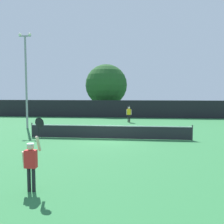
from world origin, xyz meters
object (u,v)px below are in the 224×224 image
player_serving (31,160)px  player_receiving (129,113)px  parked_car_near (75,108)px  tennis_ball (141,135)px  light_pole (26,75)px  parked_car_far (193,109)px  large_tree (106,85)px  parked_car_mid (135,108)px

player_serving → player_receiving: size_ratio=1.44×
player_receiving → parked_car_near: (-8.97, 11.19, -0.27)m
tennis_ball → player_receiving: bearing=98.3°
light_pole → parked_car_far: size_ratio=1.96×
tennis_ball → large_tree: large_tree is taller
parked_car_far → large_tree: bearing=-161.6°
player_receiving → large_tree: large_tree is taller
player_receiving → parked_car_mid: player_receiving is taller
large_tree → parked_car_mid: 6.81m
player_receiving → parked_car_mid: bearing=-91.8°
player_receiving → light_pole: bearing=30.9°
tennis_ball → large_tree: bearing=105.5°
light_pole → large_tree: 16.17m
parked_car_mid → player_receiving: bearing=-85.6°
large_tree → parked_car_near: size_ratio=1.71×
light_pole → parked_car_mid: 21.82m
player_serving → player_receiving: bearing=82.7°
light_pole → parked_car_near: light_pole is taller
light_pole → parked_car_far: (18.66, 18.00, -4.10)m
player_serving → parked_car_near: player_serving is taller
player_receiving → tennis_ball: size_ratio=25.10×
large_tree → parked_car_far: 14.06m
player_receiving → parked_car_far: player_receiving is taller
tennis_ball → parked_car_near: size_ratio=0.02×
large_tree → parked_car_mid: (4.22, 3.92, -3.62)m
parked_car_mid → tennis_ball: bearing=-81.8°
large_tree → parked_car_far: bearing=11.7°
light_pole → player_serving: bearing=-64.4°
tennis_ball → parked_car_far: bearing=68.2°
player_receiving → tennis_ball: (1.21, -8.27, -1.02)m
player_serving → large_tree: size_ratio=0.33×
parked_car_near → large_tree: bearing=-22.1°
parked_car_near → parked_car_mid: 9.74m
player_receiving → parked_car_near: 14.35m
player_serving → parked_car_far: player_serving is taller
parked_car_far → parked_car_near: bearing=-169.2°
tennis_ball → large_tree: (-4.99, 18.04, 4.37)m
parked_car_near → parked_car_far: (18.49, 1.33, 0.00)m
parked_car_far → parked_car_mid: bearing=179.3°
parked_car_far → tennis_ball: bearing=-105.1°
parked_car_near → parked_car_mid: same height
tennis_ball → light_pole: bearing=164.9°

